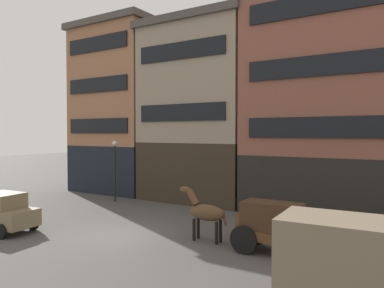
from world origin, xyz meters
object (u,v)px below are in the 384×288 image
delivery_truck_far (367,272)px  streetlamp_curbside (115,162)px  cargo_wagon (271,224)px  draft_horse (205,212)px  sedan_dark (1,212)px

delivery_truck_far → streetlamp_curbside: (-16.55, 8.87, 1.25)m
cargo_wagon → draft_horse: draft_horse is taller
cargo_wagon → delivery_truck_far: size_ratio=0.66×
cargo_wagon → draft_horse: (-2.95, -0.00, 0.12)m
draft_horse → delivery_truck_far: delivery_truck_far is taller
draft_horse → delivery_truck_far: (6.82, -4.26, 0.15)m
streetlamp_curbside → sedan_dark: bearing=-85.0°
cargo_wagon → sedan_dark: size_ratio=0.76×
streetlamp_curbside → delivery_truck_far: bearing=-28.2°
draft_horse → delivery_truck_far: bearing=-32.0°
sedan_dark → streetlamp_curbside: (-0.73, 8.40, 1.76)m
delivery_truck_far → streetlamp_curbside: 18.82m
sedan_dark → streetlamp_curbside: 8.62m
cargo_wagon → delivery_truck_far: (3.87, -4.26, 0.28)m
delivery_truck_far → sedan_dark: 15.83m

